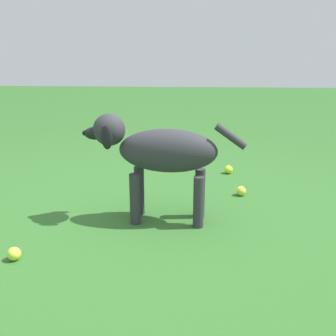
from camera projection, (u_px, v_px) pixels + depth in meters
name	position (u px, v px, depth m)	size (l,w,h in m)	color
ground	(136.00, 227.00, 2.36)	(14.00, 14.00, 0.00)	#2D6026
dog	(158.00, 152.00, 2.33)	(0.26, 0.94, 0.63)	#2D2D33
tennis_ball_0	(228.00, 170.00, 3.27)	(0.07, 0.07, 0.07)	#C0E42F
tennis_ball_1	(241.00, 191.00, 2.82)	(0.07, 0.07, 0.07)	#D4D73D
tennis_ball_2	(14.00, 254.00, 2.00)	(0.07, 0.07, 0.07)	#CCDC3E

